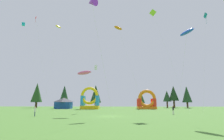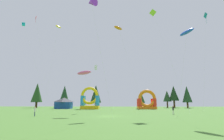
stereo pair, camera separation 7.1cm
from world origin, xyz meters
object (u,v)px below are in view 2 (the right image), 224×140
object	(u,v)px
kite_cyan_box	(24,25)
inflatable_yellow_castle	(147,102)
kite_blue_parafoil	(187,32)
kite_white_box	(96,68)
person_midfield	(35,111)
kite_red_diamond	(36,19)
kite_purple_delta	(91,2)
person_far_side	(173,109)
inflatable_red_slide	(90,101)
kite_lime_diamond	(153,14)
kite_teal_diamond	(206,16)
kite_pink_parafoil	(84,73)
festival_tent	(64,103)
kite_yellow_parafoil	(58,27)
kite_orange_parafoil	(118,28)

from	to	relation	value
kite_cyan_box	inflatable_yellow_castle	bearing A→B (deg)	16.07
kite_blue_parafoil	kite_white_box	size ratio (longest dim) A/B	1.13
kite_blue_parafoil	kite_white_box	world-z (taller)	kite_blue_parafoil
kite_cyan_box	person_midfield	size ratio (longest dim) A/B	16.73
kite_blue_parafoil	kite_red_diamond	world-z (taller)	kite_red_diamond
kite_purple_delta	inflatable_yellow_castle	size ratio (longest dim) A/B	2.58
person_far_side	inflatable_red_slide	distance (m)	31.08
kite_lime_diamond	kite_teal_diamond	size ratio (longest dim) A/B	1.00
kite_teal_diamond	person_midfield	distance (m)	44.98
person_far_side	kite_red_diamond	bearing A→B (deg)	-172.00
kite_pink_parafoil	festival_tent	world-z (taller)	kite_pink_parafoil
kite_yellow_parafoil	person_far_side	bearing A→B (deg)	-23.86
inflatable_red_slide	kite_cyan_box	bearing A→B (deg)	-153.80
kite_purple_delta	person_far_side	distance (m)	24.45
kite_white_box	person_far_side	xyz separation A→B (m)	(16.19, -8.49, -9.87)
kite_cyan_box	kite_yellow_parafoil	xyz separation A→B (m)	(11.44, -2.13, -1.82)
kite_orange_parafoil	kite_purple_delta	bearing A→B (deg)	-104.34
kite_teal_diamond	kite_yellow_parafoil	bearing A→B (deg)	173.56
kite_yellow_parafoil	inflatable_yellow_castle	distance (m)	36.42
inflatable_red_slide	kite_white_box	bearing A→B (deg)	-76.20
kite_blue_parafoil	kite_orange_parafoil	size ratio (longest dim) A/B	0.71
person_midfield	festival_tent	bearing A→B (deg)	169.76
kite_lime_diamond	kite_purple_delta	bearing A→B (deg)	-121.81
kite_cyan_box	kite_pink_parafoil	size ratio (longest dim) A/B	3.05
kite_white_box	inflatable_yellow_castle	size ratio (longest dim) A/B	1.82
kite_white_box	kite_lime_diamond	world-z (taller)	kite_lime_diamond
kite_purple_delta	person_far_side	world-z (taller)	kite_purple_delta
kite_pink_parafoil	kite_teal_diamond	world-z (taller)	kite_teal_diamond
kite_pink_parafoil	kite_lime_diamond	bearing A→B (deg)	29.07
kite_blue_parafoil	kite_pink_parafoil	size ratio (longest dim) A/B	1.53
kite_teal_diamond	person_far_side	size ratio (longest dim) A/B	15.24
kite_pink_parafoil	kite_lime_diamond	world-z (taller)	kite_lime_diamond
inflatable_red_slide	festival_tent	world-z (taller)	inflatable_red_slide
festival_tent	kite_white_box	bearing A→B (deg)	-54.19
kite_pink_parafoil	kite_orange_parafoil	bearing A→B (deg)	21.88
kite_teal_diamond	festival_tent	world-z (taller)	kite_teal_diamond
kite_lime_diamond	kite_white_box	bearing A→B (deg)	170.10
kite_pink_parafoil	person_midfield	world-z (taller)	kite_pink_parafoil
person_far_side	inflatable_yellow_castle	bearing A→B (deg)	122.37
kite_orange_parafoil	inflatable_yellow_castle	world-z (taller)	kite_orange_parafoil
kite_cyan_box	kite_pink_parafoil	distance (m)	32.88
inflatable_red_slide	inflatable_yellow_castle	bearing A→B (deg)	4.56
kite_blue_parafoil	person_midfield	size ratio (longest dim) A/B	8.41
kite_blue_parafoil	kite_yellow_parafoil	xyz separation A→B (m)	(-27.31, 22.53, 11.05)
person_far_side	person_midfield	world-z (taller)	person_far_side
kite_purple_delta	kite_lime_diamond	bearing A→B (deg)	58.19
kite_yellow_parafoil	inflatable_red_slide	bearing A→B (deg)	56.27
kite_orange_parafoil	kite_yellow_parafoil	world-z (taller)	kite_yellow_parafoil
kite_purple_delta	person_midfield	xyz separation A→B (m)	(-10.46, 8.08, -14.69)
kite_red_diamond	kite_yellow_parafoil	world-z (taller)	kite_red_diamond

